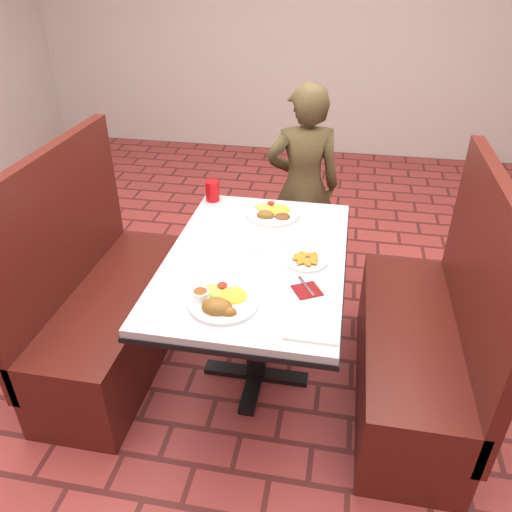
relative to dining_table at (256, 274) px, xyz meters
name	(u,v)px	position (x,y,z in m)	size (l,w,h in m)	color
dining_table	(256,274)	(0.00, 0.00, 0.00)	(0.81, 1.21, 0.75)	#AFB1B4
booth_bench_left	(106,309)	(-0.80, 0.00, -0.32)	(0.47, 1.20, 1.17)	#501912
booth_bench_right	(422,348)	(0.80, 0.00, -0.32)	(0.47, 1.20, 1.17)	#501912
diner_person	(303,187)	(0.11, 1.02, -0.01)	(0.47, 0.31, 1.30)	brown
near_dinner_plate	(222,298)	(-0.07, -0.38, 0.13)	(0.28, 0.28, 0.09)	white
far_dinner_plate	(273,211)	(0.01, 0.41, 0.12)	(0.27, 0.27, 0.07)	white
plantain_plate	(306,260)	(0.23, -0.01, 0.11)	(0.19, 0.19, 0.03)	white
maroon_napkin	(307,290)	(0.25, -0.23, 0.10)	(0.10, 0.10, 0.00)	#630E10
spoon_utensil	(306,286)	(0.25, -0.20, 0.10)	(0.01, 0.14, 0.00)	silver
red_tumbler	(212,191)	(-0.34, 0.53, 0.15)	(0.07, 0.07, 0.11)	red
paper_napkin	(312,328)	(0.30, -0.47, 0.10)	(0.20, 0.15, 0.01)	white
knife_utensil	(218,298)	(-0.09, -0.35, 0.11)	(0.01, 0.16, 0.00)	silver
fork_utensil	(222,297)	(-0.08, -0.34, 0.11)	(0.01, 0.17, 0.00)	silver
lettuce_shreds	(267,250)	(0.04, 0.06, 0.10)	(0.28, 0.32, 0.00)	#8EBA4A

